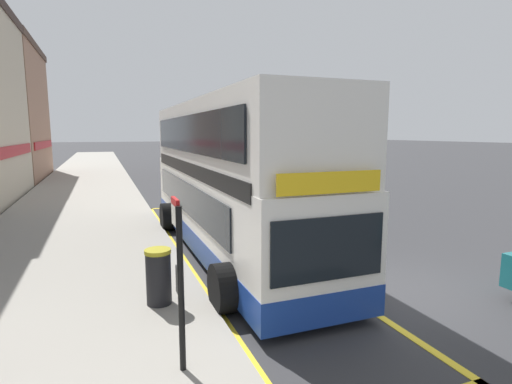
% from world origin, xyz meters
% --- Properties ---
extents(ground_plane, '(260.00, 260.00, 0.00)m').
position_xyz_m(ground_plane, '(0.00, 32.00, 0.00)').
color(ground_plane, '#333335').
extents(pavement_near, '(6.00, 76.00, 0.14)m').
position_xyz_m(pavement_near, '(-7.00, 32.00, 0.07)').
color(pavement_near, gray).
rests_on(pavement_near, ground).
extents(double_decker_bus, '(3.17, 11.44, 4.40)m').
position_xyz_m(double_decker_bus, '(-2.46, 4.27, 2.07)').
color(double_decker_bus, white).
rests_on(double_decker_bus, ground).
extents(bus_bay_markings, '(3.03, 15.33, 0.01)m').
position_xyz_m(bus_bay_markings, '(-2.49, 4.25, 0.01)').
color(bus_bay_markings, yellow).
rests_on(bus_bay_markings, ground).
extents(bus_stop_sign, '(0.09, 0.51, 2.47)m').
position_xyz_m(bus_stop_sign, '(-4.99, -1.60, 1.62)').
color(bus_stop_sign, black).
rests_on(bus_stop_sign, pavement_near).
extents(litter_bin, '(0.52, 0.52, 1.12)m').
position_xyz_m(litter_bin, '(-5.00, 0.75, 0.70)').
color(litter_bin, black).
rests_on(litter_bin, pavement_near).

